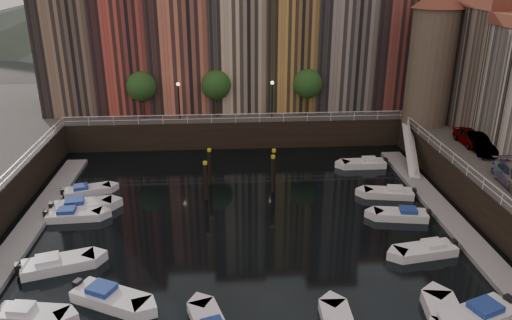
{
  "coord_description": "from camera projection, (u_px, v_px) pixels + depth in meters",
  "views": [
    {
      "loc": [
        -1.35,
        -35.14,
        18.78
      ],
      "look_at": [
        1.34,
        4.0,
        3.36
      ],
      "focal_mm": 35.0,
      "sensor_mm": 36.0,
      "label": 1
    }
  ],
  "objects": [
    {
      "name": "ground",
      "position": [
        243.0,
        218.0,
        39.59
      ],
      "size": [
        200.0,
        200.0,
        0.0
      ],
      "primitive_type": "plane",
      "color": "black",
      "rests_on": "ground"
    },
    {
      "name": "quay_far",
      "position": [
        234.0,
        111.0,
        63.18
      ],
      "size": [
        80.0,
        20.0,
        3.0
      ],
      "primitive_type": "cube",
      "color": "black",
      "rests_on": "ground"
    },
    {
      "name": "dock_left",
      "position": [
        29.0,
        229.0,
        37.56
      ],
      "size": [
        2.0,
        28.0,
        0.35
      ],
      "primitive_type": "cube",
      "color": "gray",
      "rests_on": "ground"
    },
    {
      "name": "dock_right",
      "position": [
        446.0,
        215.0,
        39.63
      ],
      "size": [
        2.0,
        28.0,
        0.35
      ],
      "primitive_type": "cube",
      "color": "gray",
      "rests_on": "ground"
    },
    {
      "name": "mountains",
      "position": [
        231.0,
        6.0,
        138.94
      ],
      "size": [
        145.0,
        100.0,
        18.0
      ],
      "color": "#2D382D",
      "rests_on": "ground"
    },
    {
      "name": "far_terrace",
      "position": [
        261.0,
        37.0,
        57.61
      ],
      "size": [
        48.7,
        10.3,
        17.5
      ],
      "color": "#816652",
      "rests_on": "quay_far"
    },
    {
      "name": "corner_tower",
      "position": [
        432.0,
        55.0,
        50.6
      ],
      "size": [
        5.2,
        5.2,
        13.8
      ],
      "color": "#6B5B4C",
      "rests_on": "quay_right"
    },
    {
      "name": "promenade_trees",
      "position": [
        222.0,
        85.0,
        53.99
      ],
      "size": [
        21.2,
        3.2,
        5.2
      ],
      "color": "black",
      "rests_on": "quay_far"
    },
    {
      "name": "street_lamps",
      "position": [
        226.0,
        94.0,
        53.34
      ],
      "size": [
        10.36,
        0.36,
        4.18
      ],
      "color": "black",
      "rests_on": "quay_far"
    },
    {
      "name": "railings",
      "position": [
        240.0,
        152.0,
        42.74
      ],
      "size": [
        36.08,
        34.04,
        0.52
      ],
      "color": "white",
      "rests_on": "ground"
    },
    {
      "name": "gangway",
      "position": [
        411.0,
        147.0,
        49.26
      ],
      "size": [
        2.78,
        8.32,
        3.73
      ],
      "color": "white",
      "rests_on": "ground"
    },
    {
      "name": "mooring_pilings",
      "position": [
        241.0,
        173.0,
        43.92
      ],
      "size": [
        6.4,
        3.45,
        3.78
      ],
      "color": "black",
      "rests_on": "ground"
    },
    {
      "name": "boat_left_0",
      "position": [
        30.0,
        315.0,
        28.16
      ],
      "size": [
        4.37,
        2.16,
        0.98
      ],
      "rotation": [
        0.0,
        0.0,
        -0.16
      ],
      "color": "silver",
      "rests_on": "ground"
    },
    {
      "name": "boat_left_1",
      "position": [
        56.0,
        264.0,
        32.83
      ],
      "size": [
        4.98,
        3.05,
        1.12
      ],
      "rotation": [
        0.0,
        0.0,
        0.3
      ],
      "color": "silver",
      "rests_on": "ground"
    },
    {
      "name": "boat_left_2",
      "position": [
        73.0,
        215.0,
        39.36
      ],
      "size": [
        4.43,
        1.8,
        1.01
      ],
      "rotation": [
        0.0,
        0.0,
        0.05
      ],
      "color": "silver",
      "rests_on": "ground"
    },
    {
      "name": "boat_left_3",
      "position": [
        81.0,
        206.0,
        40.77
      ],
      "size": [
        4.99,
        2.59,
        1.12
      ],
      "rotation": [
        0.0,
        0.0,
        0.19
      ],
      "color": "silver",
      "rests_on": "ground"
    },
    {
      "name": "boat_left_4",
      "position": [
        86.0,
        190.0,
        43.66
      ],
      "size": [
        4.27,
        2.67,
        0.96
      ],
      "rotation": [
        0.0,
        0.0,
        0.32
      ],
      "color": "silver",
      "rests_on": "ground"
    },
    {
      "name": "boat_right_0",
      "position": [
        477.0,
        317.0,
        27.84
      ],
      "size": [
        5.35,
        3.59,
        1.21
      ],
      "rotation": [
        0.0,
        0.0,
        3.51
      ],
      "color": "silver",
      "rests_on": "ground"
    },
    {
      "name": "boat_right_1",
      "position": [
        427.0,
        250.0,
        34.49
      ],
      "size": [
        4.6,
        2.31,
        1.03
      ],
      "rotation": [
        0.0,
        0.0,
        3.31
      ],
      "color": "silver",
      "rests_on": "ground"
    },
    {
      "name": "boat_right_2",
      "position": [
        402.0,
        215.0,
        39.41
      ],
      "size": [
        4.45,
        2.22,
        1.0
      ],
      "rotation": [
        0.0,
        0.0,
        2.98
      ],
      "color": "silver",
      "rests_on": "ground"
    },
    {
      "name": "boat_right_3",
      "position": [
        390.0,
        193.0,
        43.15
      ],
      "size": [
        4.48,
        2.29,
        1.01
      ],
      "rotation": [
        0.0,
        0.0,
        2.97
      ],
      "color": "silver",
      "rests_on": "ground"
    },
    {
      "name": "boat_right_4",
      "position": [
        365.0,
        163.0,
        49.52
      ],
      "size": [
        4.45,
        1.63,
        1.02
      ],
      "rotation": [
        0.0,
        0.0,
        3.14
      ],
      "color": "silver",
      "rests_on": "ground"
    },
    {
      "name": "car_a",
      "position": [
        470.0,
        138.0,
        46.38
      ],
      "size": [
        1.73,
        4.28,
        1.46
      ],
      "primitive_type": "imported",
      "rotation": [
        0.0,
        0.0,
        0.0
      ],
      "color": "gray",
      "rests_on": "quay_right"
    },
    {
      "name": "car_b",
      "position": [
        482.0,
        144.0,
        44.58
      ],
      "size": [
        2.1,
        4.96,
        1.59
      ],
      "primitive_type": "imported",
      "rotation": [
        0.0,
        0.0,
        -0.09
      ],
      "color": "gray",
      "rests_on": "quay_right"
    },
    {
      "name": "boat_extra_513",
      "position": [
        109.0,
        298.0,
        29.52
      ],
      "size": [
        5.0,
        3.75,
        1.15
      ],
      "rotation": [
        0.0,
        0.0,
        5.81
      ],
      "color": "silver",
      "rests_on": "ground"
    }
  ]
}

